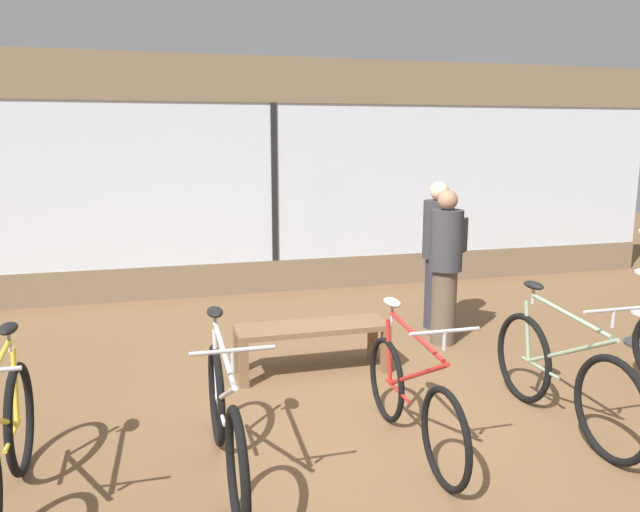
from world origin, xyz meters
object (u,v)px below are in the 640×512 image
object	(u,v)px
bicycle_center	(412,398)
customer_by_window	(437,252)
bicycle_far_left	(3,450)
bicycle_left	(225,422)
bicycle_right	(562,376)
display_bench	(312,333)
customer_near_rack	(446,262)

from	to	relation	value
bicycle_center	customer_by_window	world-z (taller)	customer_by_window
bicycle_far_left	bicycle_center	size ratio (longest dim) A/B	1.06
bicycle_far_left	bicycle_left	bearing A→B (deg)	1.52
bicycle_right	display_bench	size ratio (longest dim) A/B	1.26
bicycle_right	customer_near_rack	size ratio (longest dim) A/B	1.09
bicycle_left	customer_by_window	xyz separation A→B (m)	(2.71, 2.62, 0.48)
bicycle_left	display_bench	distance (m)	1.91
bicycle_far_left	customer_by_window	distance (m)	4.80
display_bench	customer_by_window	world-z (taller)	customer_by_window
bicycle_left	display_bench	bearing A→B (deg)	58.82
bicycle_center	customer_by_window	xyz separation A→B (m)	(1.41, 2.55, 0.50)
customer_near_rack	customer_by_window	distance (m)	0.55
bicycle_left	bicycle_center	size ratio (longest dim) A/B	1.08
display_bench	bicycle_center	bearing A→B (deg)	-79.04
bicycle_far_left	bicycle_right	size ratio (longest dim) A/B	0.98
bicycle_left	bicycle_right	distance (m)	2.51
bicycle_left	customer_by_window	distance (m)	3.80
bicycle_center	display_bench	xyz separation A→B (m)	(-0.30, 1.57, 0.00)
customer_by_window	bicycle_left	bearing A→B (deg)	-135.94
bicycle_right	customer_by_window	world-z (taller)	customer_by_window
customer_near_rack	customer_by_window	world-z (taller)	customer_by_window
bicycle_left	bicycle_center	bearing A→B (deg)	2.93
bicycle_left	customer_near_rack	bearing A→B (deg)	39.37
bicycle_left	customer_by_window	size ratio (longest dim) A/B	1.06
bicycle_left	display_bench	xyz separation A→B (m)	(0.99, 1.64, -0.02)
bicycle_right	display_bench	distance (m)	2.17
bicycle_center	customer_near_rack	size ratio (longest dim) A/B	1.01
bicycle_far_left	display_bench	bearing A→B (deg)	36.53
customer_near_rack	display_bench	bearing A→B (deg)	-163.76
bicycle_center	bicycle_right	distance (m)	1.21
display_bench	customer_by_window	xyz separation A→B (m)	(1.71, 0.98, 0.50)
bicycle_center	customer_near_rack	bearing A→B (deg)	58.23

